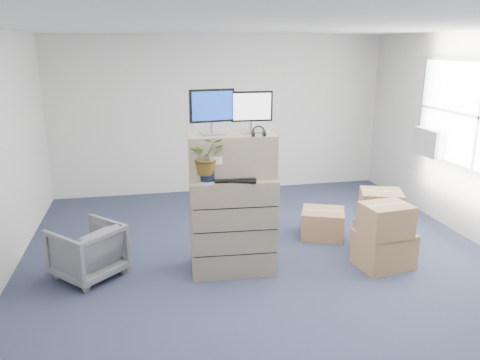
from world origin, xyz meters
The scene contains 17 objects.
ground centered at (0.00, 0.00, 0.00)m, with size 7.00×7.00×0.00m, color #272D46.
wall_back centered at (0.00, 3.51, 1.40)m, with size 6.00×0.02×2.80m, color silver.
ac_unit centered at (2.87, 1.40, 1.20)m, with size 0.24×0.60×0.40m, color silver.
filing_cabinet_lower centered at (-0.41, 0.27, 0.58)m, with size 0.99×0.60×1.15m, color gray.
filing_cabinet_upper centered at (-0.40, 0.33, 1.40)m, with size 0.99×0.49×0.49m, color gray.
monitor_left centered at (-0.62, 0.31, 1.93)m, with size 0.51×0.23×0.51m.
monitor_right centered at (-0.17, 0.34, 1.91)m, with size 0.48×0.18×0.47m.
headphones centered at (-0.14, 0.12, 1.69)m, with size 0.15×0.15×0.02m, color black.
keyboard centered at (-0.42, 0.11, 1.17)m, with size 0.51×0.21×0.03m, color black.
mouse centered at (-0.09, 0.17, 1.17)m, with size 0.12×0.07×0.04m, color silver.
water_bottle centered at (-0.33, 0.29, 1.28)m, with size 0.07×0.07×0.26m, color gray.
phone_dock centered at (-0.44, 0.34, 1.20)m, with size 0.07×0.06×0.15m.
external_drive centered at (-0.08, 0.39, 1.19)m, with size 0.25×0.18×0.07m, color black.
tissue_box centered at (-0.09, 0.32, 1.27)m, with size 0.24×0.12×0.09m, color #44ACE9.
potted_plant centered at (-0.72, 0.13, 1.39)m, with size 0.39×0.43×0.41m.
office_chair centered at (-2.09, 0.41, 0.35)m, with size 0.68×0.63×0.70m, color slate.
cardboard_boxes centered at (1.38, 0.32, 0.34)m, with size 1.31×1.69×0.82m.
Camera 1 is at (-1.37, -4.82, 2.61)m, focal length 35.00 mm.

